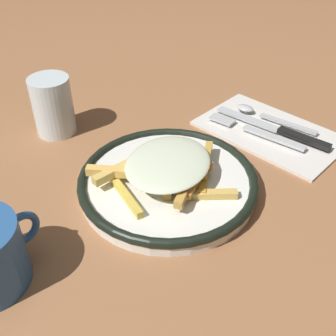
{
  "coord_description": "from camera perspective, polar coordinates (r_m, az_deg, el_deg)",
  "views": [
    {
      "loc": [
        -0.33,
        -0.31,
        0.39
      ],
      "look_at": [
        0.0,
        0.0,
        0.04
      ],
      "focal_mm": 44.18,
      "sensor_mm": 36.0,
      "label": 1
    }
  ],
  "objects": [
    {
      "name": "ground_plane",
      "position": [
        0.6,
        -0.0,
        -3.0
      ],
      "size": [
        2.6,
        2.6,
        0.0
      ],
      "primitive_type": "plane",
      "color": "#9B6640"
    },
    {
      "name": "knife",
      "position": [
        0.73,
        15.3,
        5.02
      ],
      "size": [
        0.04,
        0.21,
        0.01
      ],
      "color": "black",
      "rests_on": "napkin"
    },
    {
      "name": "water_glass",
      "position": [
        0.73,
        -15.61,
        8.26
      ],
      "size": [
        0.07,
        0.07,
        0.1
      ],
      "primitive_type": "cylinder",
      "color": "silver",
      "rests_on": "ground_plane"
    },
    {
      "name": "napkin",
      "position": [
        0.74,
        13.9,
        5.03
      ],
      "size": [
        0.15,
        0.24,
        0.01
      ],
      "primitive_type": "cube",
      "rotation": [
        0.0,
        0.0,
        -0.0
      ],
      "color": "silver",
      "rests_on": "ground_plane"
    },
    {
      "name": "spoon",
      "position": [
        0.77,
        12.77,
        7.26
      ],
      "size": [
        0.04,
        0.15,
        0.01
      ],
      "color": "silver",
      "rests_on": "napkin"
    },
    {
      "name": "fork",
      "position": [
        0.72,
        11.91,
        5.0
      ],
      "size": [
        0.04,
        0.18,
        0.01
      ],
      "color": "silver",
      "rests_on": "napkin"
    },
    {
      "name": "fries_heap",
      "position": [
        0.57,
        0.17,
        0.25
      ],
      "size": [
        0.18,
        0.18,
        0.04
      ],
      "color": "#D3863B",
      "rests_on": "plate"
    },
    {
      "name": "plate",
      "position": [
        0.59,
        -0.0,
        -1.97
      ],
      "size": [
        0.26,
        0.26,
        0.03
      ],
      "color": "white",
      "rests_on": "ground_plane"
    }
  ]
}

